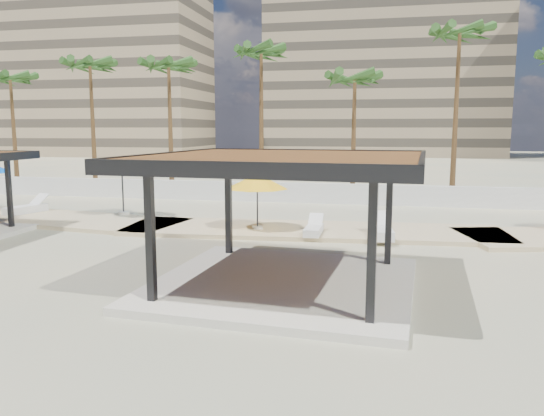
% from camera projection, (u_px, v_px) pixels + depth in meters
% --- Properties ---
extents(ground, '(200.00, 200.00, 0.00)m').
position_uv_depth(ground, '(215.00, 273.00, 16.25)').
color(ground, '#C7B284').
rests_on(ground, ground).
extents(promenade, '(44.45, 7.97, 0.24)m').
position_uv_depth(promenade, '(313.00, 228.00, 23.24)').
color(promenade, '#C6B284').
rests_on(promenade, ground).
extents(boundary_wall, '(56.00, 0.30, 1.20)m').
position_uv_depth(boundary_wall, '(299.00, 193.00, 31.63)').
color(boundary_wall, silver).
rests_on(boundary_wall, ground).
extents(building_west, '(34.00, 16.00, 32.40)m').
position_uv_depth(building_west, '(102.00, 64.00, 88.54)').
color(building_west, '#937F60').
rests_on(building_west, ground).
extents(building_mid, '(38.00, 16.00, 30.40)m').
position_uv_depth(building_mid, '(383.00, 70.00, 88.73)').
color(building_mid, '#847259').
rests_on(building_mid, ground).
extents(pavilion_central, '(7.78, 7.78, 3.70)m').
position_uv_depth(pavilion_central, '(284.00, 209.00, 14.45)').
color(pavilion_central, beige).
rests_on(pavilion_central, ground).
extents(umbrella_b, '(2.70, 2.70, 2.35)m').
position_uv_depth(umbrella_b, '(257.00, 181.00, 22.17)').
color(umbrella_b, beige).
rests_on(umbrella_b, promenade).
extents(umbrella_f, '(3.35, 3.35, 2.85)m').
position_uv_depth(umbrella_f, '(122.00, 165.00, 25.96)').
color(umbrella_f, beige).
rests_on(umbrella_f, promenade).
extents(lounger_a, '(1.32, 2.42, 0.87)m').
position_uv_depth(lounger_a, '(26.00, 209.00, 26.75)').
color(lounger_a, silver).
rests_on(lounger_a, promenade).
extents(lounger_b, '(0.63, 1.88, 0.71)m').
position_uv_depth(lounger_b, '(314.00, 229.00, 21.38)').
color(lounger_b, silver).
rests_on(lounger_b, promenade).
extents(lounger_c, '(1.00, 2.37, 0.87)m').
position_uv_depth(lounger_c, '(382.00, 231.00, 20.82)').
color(lounger_c, silver).
rests_on(lounger_c, promenade).
extents(palm_a, '(3.00, 3.00, 8.75)m').
position_uv_depth(palm_a, '(10.00, 83.00, 37.22)').
color(palm_a, brown).
rests_on(palm_a, ground).
extents(palm_b, '(3.00, 3.00, 9.55)m').
position_uv_depth(palm_b, '(90.00, 70.00, 36.24)').
color(palm_b, brown).
rests_on(palm_b, ground).
extents(palm_c, '(3.00, 3.00, 9.29)m').
position_uv_depth(palm_c, '(169.00, 71.00, 34.44)').
color(palm_c, brown).
rests_on(palm_c, ground).
extents(palm_d, '(3.00, 3.00, 10.09)m').
position_uv_depth(palm_d, '(261.00, 58.00, 33.85)').
color(palm_d, brown).
rests_on(palm_d, ground).
extents(palm_e, '(3.00, 3.00, 8.26)m').
position_uv_depth(palm_e, '(355.00, 83.00, 32.37)').
color(palm_e, brown).
rests_on(palm_e, ground).
extents(palm_f, '(3.00, 3.00, 10.80)m').
position_uv_depth(palm_f, '(459.00, 40.00, 30.95)').
color(palm_f, brown).
rests_on(palm_f, ground).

